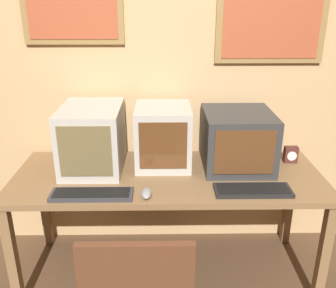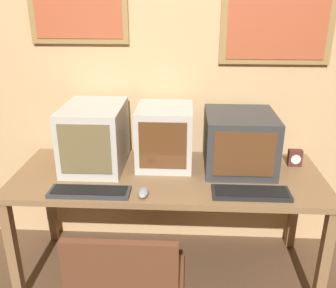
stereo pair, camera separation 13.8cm
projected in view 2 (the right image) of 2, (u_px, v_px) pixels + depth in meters
wall_back at (172, 66)px, 2.48m from camera, size 8.00×0.08×2.60m
desk at (168, 184)px, 2.32m from camera, size 1.88×0.72×0.72m
monitor_left at (95, 136)px, 2.35m from camera, size 0.36×0.48×0.40m
monitor_center at (165, 136)px, 2.37m from camera, size 0.34×0.38×0.38m
monitor_right at (239, 141)px, 2.32m from camera, size 0.42×0.46×0.35m
keyboard_main at (90, 192)px, 2.06m from camera, size 0.45×0.14×0.03m
keyboard_side at (251, 193)px, 2.05m from camera, size 0.43×0.15×0.03m
mouse_near_keyboard at (143, 193)px, 2.04m from camera, size 0.06×0.11×0.04m
desk_clock at (295, 158)px, 2.39m from camera, size 0.09×0.05×0.11m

